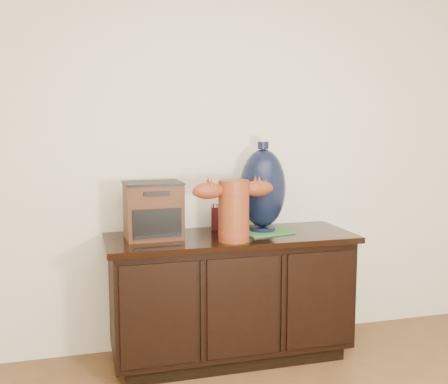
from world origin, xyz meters
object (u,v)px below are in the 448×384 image
object	(u,v)px
tv_radio	(153,210)
spray_can	(216,217)
lamp_base	(263,189)
sideboard	(231,295)
terracotta_vessel	(234,207)

from	to	relation	value
tv_radio	spray_can	bearing A→B (deg)	16.53
lamp_base	tv_radio	bearing A→B (deg)	-179.96
sideboard	lamp_base	xyz separation A→B (m)	(0.21, 0.04, 0.63)
lamp_base	sideboard	bearing A→B (deg)	-168.74
tv_radio	spray_can	world-z (taller)	tv_radio
sideboard	terracotta_vessel	bearing A→B (deg)	-100.02
sideboard	terracotta_vessel	distance (m)	0.58
sideboard	lamp_base	distance (m)	0.67
terracotta_vessel	tv_radio	distance (m)	0.47
terracotta_vessel	tv_radio	size ratio (longest dim) A/B	1.46
sideboard	lamp_base	bearing A→B (deg)	11.26
lamp_base	terracotta_vessel	bearing A→B (deg)	-140.19
tv_radio	sideboard	bearing A→B (deg)	-7.32
sideboard	spray_can	bearing A→B (deg)	104.24
lamp_base	spray_can	bearing A→B (deg)	152.44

